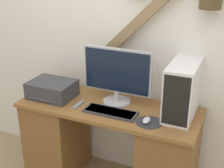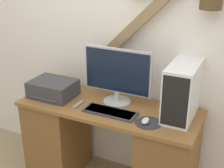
{
  "view_description": "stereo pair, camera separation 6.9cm",
  "coord_description": "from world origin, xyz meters",
  "px_view_note": "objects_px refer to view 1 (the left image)",
  "views": [
    {
      "loc": [
        0.97,
        -1.82,
        1.96
      ],
      "look_at": [
        0.03,
        0.28,
        1.0
      ],
      "focal_mm": 50.0,
      "sensor_mm": 36.0,
      "label": 1
    },
    {
      "loc": [
        1.03,
        -1.79,
        1.96
      ],
      "look_at": [
        0.03,
        0.28,
        1.0
      ],
      "focal_mm": 50.0,
      "sensor_mm": 36.0,
      "label": 2
    }
  ],
  "objects_px": {
    "keyboard": "(110,112)",
    "remote_control": "(78,105)",
    "monitor": "(117,74)",
    "mouse": "(147,120)",
    "computer_tower": "(182,90)",
    "printer": "(52,89)"
  },
  "relations": [
    {
      "from": "printer",
      "to": "remote_control",
      "type": "xyz_separation_m",
      "value": [
        0.3,
        -0.06,
        -0.06
      ]
    },
    {
      "from": "computer_tower",
      "to": "remote_control",
      "type": "bearing_deg",
      "value": -167.16
    },
    {
      "from": "monitor",
      "to": "mouse",
      "type": "distance_m",
      "value": 0.48
    },
    {
      "from": "printer",
      "to": "remote_control",
      "type": "distance_m",
      "value": 0.31
    },
    {
      "from": "keyboard",
      "to": "mouse",
      "type": "bearing_deg",
      "value": -5.94
    },
    {
      "from": "keyboard",
      "to": "remote_control",
      "type": "height_order",
      "value": "keyboard"
    },
    {
      "from": "monitor",
      "to": "computer_tower",
      "type": "bearing_deg",
      "value": -1.01
    },
    {
      "from": "monitor",
      "to": "keyboard",
      "type": "distance_m",
      "value": 0.32
    },
    {
      "from": "keyboard",
      "to": "remote_control",
      "type": "bearing_deg",
      "value": 177.93
    },
    {
      "from": "computer_tower",
      "to": "printer",
      "type": "distance_m",
      "value": 1.12
    },
    {
      "from": "keyboard",
      "to": "monitor",
      "type": "bearing_deg",
      "value": 98.88
    },
    {
      "from": "mouse",
      "to": "printer",
      "type": "relative_size",
      "value": 0.25
    },
    {
      "from": "monitor",
      "to": "mouse",
      "type": "xyz_separation_m",
      "value": [
        0.34,
        -0.24,
        -0.23
      ]
    },
    {
      "from": "monitor",
      "to": "mouse",
      "type": "relative_size",
      "value": 6.27
    },
    {
      "from": "remote_control",
      "to": "keyboard",
      "type": "bearing_deg",
      "value": -2.07
    },
    {
      "from": "computer_tower",
      "to": "keyboard",
      "type": "bearing_deg",
      "value": -159.15
    },
    {
      "from": "keyboard",
      "to": "mouse",
      "type": "relative_size",
      "value": 4.59
    },
    {
      "from": "monitor",
      "to": "computer_tower",
      "type": "height_order",
      "value": "monitor"
    },
    {
      "from": "monitor",
      "to": "computer_tower",
      "type": "relative_size",
      "value": 1.33
    },
    {
      "from": "monitor",
      "to": "keyboard",
      "type": "xyz_separation_m",
      "value": [
        0.03,
        -0.2,
        -0.25
      ]
    },
    {
      "from": "keyboard",
      "to": "computer_tower",
      "type": "bearing_deg",
      "value": 20.85
    },
    {
      "from": "computer_tower",
      "to": "printer",
      "type": "relative_size",
      "value": 1.15
    }
  ]
}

